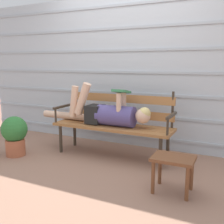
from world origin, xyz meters
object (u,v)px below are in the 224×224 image
object	(u,v)px
park_bench	(114,121)
potted_plant	(15,134)
footstool	(173,164)
reclining_person	(107,113)

from	to	relation	value
park_bench	potted_plant	xyz separation A→B (m)	(-1.19, -0.62, -0.18)
footstool	reclining_person	bearing A→B (deg)	147.60
park_bench	potted_plant	bearing A→B (deg)	-152.60
park_bench	footstool	distance (m)	1.24
park_bench	reclining_person	distance (m)	0.15
park_bench	footstool	world-z (taller)	park_bench
potted_plant	footstool	bearing A→B (deg)	-3.17
park_bench	footstool	xyz separation A→B (m)	(0.97, -0.74, -0.19)
footstool	potted_plant	distance (m)	2.17
footstool	park_bench	bearing A→B (deg)	142.91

